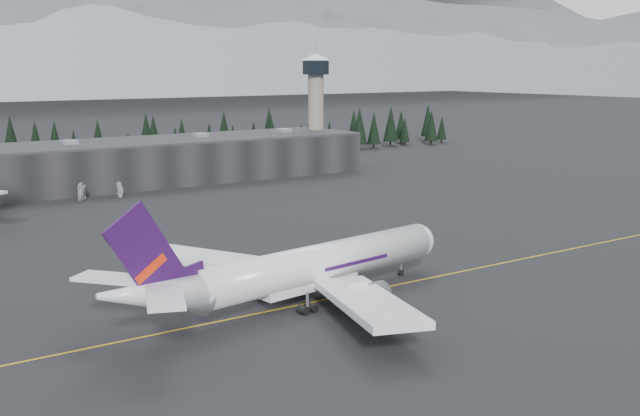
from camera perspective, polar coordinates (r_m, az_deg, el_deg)
ground at (r=128.94m, az=5.17°, el=-5.22°), size 1400.00×1400.00×0.00m
taxiline at (r=127.49m, az=5.76°, el=-5.40°), size 400.00×0.40×0.02m
terminal at (r=235.43m, az=-14.99°, el=3.01°), size 160.00×30.00×12.60m
control_tower at (r=271.84m, az=-0.30°, el=7.88°), size 10.00×10.00×37.70m
treeline at (r=270.11m, az=-17.77°, el=4.00°), size 360.00×20.00×15.00m
jet_main at (r=114.98m, az=-1.89°, el=-4.45°), size 61.13×56.08×18.04m
gse_vehicle_a at (r=212.87m, az=-16.60°, el=0.68°), size 4.29×5.18×1.31m
gse_vehicle_b at (r=214.95m, az=-13.99°, el=0.90°), size 4.40×2.19×1.44m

